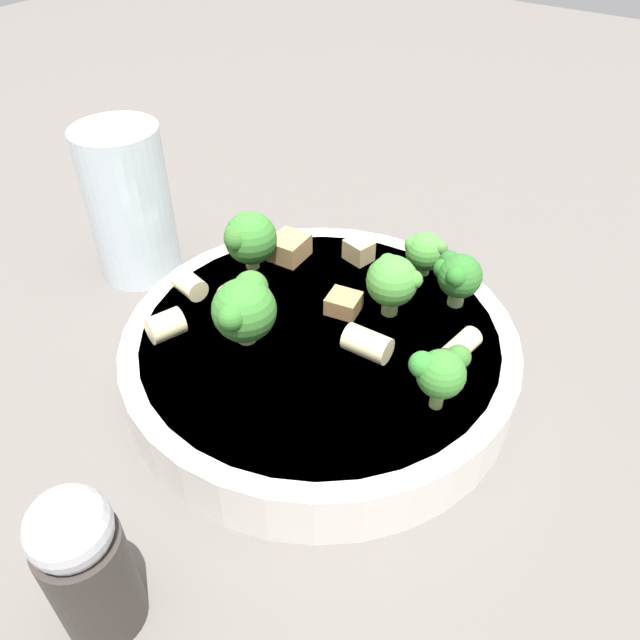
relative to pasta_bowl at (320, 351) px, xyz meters
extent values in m
plane|color=#5B5651|center=(0.00, 0.00, -0.02)|extent=(2.00, 2.00, 0.00)
cylinder|color=silver|center=(0.00, 0.00, 0.00)|extent=(0.24, 0.24, 0.04)
cylinder|color=beige|center=(0.00, 0.00, 0.01)|extent=(0.22, 0.22, 0.01)
torus|color=silver|center=(0.00, 0.00, 0.01)|extent=(0.24, 0.24, 0.00)
cylinder|color=#9EC175|center=(0.08, -0.03, 0.02)|extent=(0.01, 0.01, 0.01)
sphere|color=#387A2D|center=(0.08, -0.03, 0.04)|extent=(0.04, 0.04, 0.04)
sphere|color=#336927|center=(0.08, -0.02, 0.04)|extent=(0.02, 0.02, 0.02)
sphere|color=#357D2D|center=(0.09, -0.04, 0.04)|extent=(0.01, 0.01, 0.01)
sphere|color=#338028|center=(0.08, -0.02, 0.04)|extent=(0.01, 0.01, 0.01)
cylinder|color=#93B766|center=(-0.02, -0.04, 0.02)|extent=(0.01, 0.01, 0.01)
sphere|color=#478E38|center=(-0.02, -0.04, 0.04)|extent=(0.03, 0.03, 0.03)
sphere|color=#428639|center=(-0.02, -0.05, 0.05)|extent=(0.01, 0.01, 0.01)
sphere|color=#449433|center=(-0.01, -0.04, 0.04)|extent=(0.01, 0.01, 0.01)
sphere|color=#479234|center=(-0.04, -0.05, 0.04)|extent=(0.01, 0.01, 0.01)
cylinder|color=#9EC175|center=(0.03, 0.03, 0.02)|extent=(0.01, 0.01, 0.01)
sphere|color=#387A2D|center=(0.03, 0.03, 0.04)|extent=(0.04, 0.04, 0.04)
sphere|color=#3A7A2B|center=(0.04, 0.02, 0.05)|extent=(0.02, 0.02, 0.02)
sphere|color=#337429|center=(0.03, 0.04, 0.04)|extent=(0.02, 0.02, 0.02)
cylinder|color=#84AD60|center=(-0.02, -0.09, 0.02)|extent=(0.01, 0.01, 0.01)
sphere|color=#478E38|center=(-0.02, -0.09, 0.03)|extent=(0.03, 0.03, 0.03)
sphere|color=#459532|center=(-0.01, -0.09, 0.04)|extent=(0.01, 0.01, 0.01)
sphere|color=#4A7A39|center=(-0.03, -0.09, 0.04)|extent=(0.01, 0.01, 0.01)
cylinder|color=#9EC175|center=(-0.06, -0.07, 0.02)|extent=(0.01, 0.01, 0.01)
sphere|color=#2D6B28|center=(-0.06, -0.07, 0.04)|extent=(0.03, 0.03, 0.03)
sphere|color=#276923|center=(-0.04, -0.07, 0.04)|extent=(0.01, 0.01, 0.01)
sphere|color=#296227|center=(-0.04, -0.08, 0.04)|extent=(0.01, 0.01, 0.01)
sphere|color=#2A6E25|center=(-0.06, -0.06, 0.04)|extent=(0.01, 0.01, 0.01)
cylinder|color=#93B766|center=(-0.08, 0.01, 0.02)|extent=(0.01, 0.01, 0.02)
sphere|color=#387A2D|center=(-0.08, 0.01, 0.04)|extent=(0.03, 0.03, 0.03)
sphere|color=#307D2D|center=(-0.08, 0.02, 0.04)|extent=(0.01, 0.01, 0.01)
sphere|color=#376B2B|center=(-0.09, 0.00, 0.04)|extent=(0.01, 0.01, 0.01)
cylinder|color=beige|center=(-0.08, -0.03, 0.02)|extent=(0.02, 0.03, 0.01)
cylinder|color=beige|center=(0.06, 0.01, 0.02)|extent=(0.03, 0.02, 0.01)
cylinder|color=beige|center=(-0.03, 0.00, 0.02)|extent=(0.03, 0.02, 0.02)
cylinder|color=beige|center=(0.07, 0.06, 0.02)|extent=(0.02, 0.03, 0.02)
cylinder|color=beige|center=(0.09, 0.02, 0.02)|extent=(0.03, 0.02, 0.01)
cube|color=tan|center=(0.02, -0.08, 0.02)|extent=(0.02, 0.02, 0.01)
cube|color=tan|center=(0.06, -0.05, 0.02)|extent=(0.02, 0.03, 0.02)
cube|color=#A87A4C|center=(0.00, -0.03, 0.02)|extent=(0.02, 0.02, 0.01)
cylinder|color=silver|center=(0.18, -0.02, 0.04)|extent=(0.06, 0.06, 0.12)
cylinder|color=silver|center=(0.18, -0.02, 0.01)|extent=(0.05, 0.05, 0.07)
cylinder|color=#332D28|center=(-0.01, 0.18, 0.01)|extent=(0.04, 0.04, 0.06)
sphere|color=#B7B7BC|center=(-0.01, 0.18, 0.05)|extent=(0.03, 0.03, 0.03)
camera|label=1|loc=(-0.16, 0.23, 0.27)|focal=35.00mm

